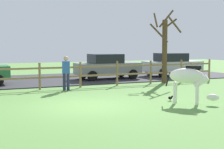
{
  "coord_description": "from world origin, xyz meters",
  "views": [
    {
      "loc": [
        -3.98,
        -11.0,
        2.15
      ],
      "look_at": [
        1.35,
        0.86,
        1.0
      ],
      "focal_mm": 53.2,
      "sensor_mm": 36.0,
      "label": 1
    }
  ],
  "objects_px": {
    "zebra": "(189,79)",
    "bare_tree": "(165,47)",
    "parked_car_grey": "(107,66)",
    "parked_car_silver": "(172,64)",
    "crow_on_grass": "(170,98)",
    "visitor_near_fence": "(66,72)"
  },
  "relations": [
    {
      "from": "crow_on_grass",
      "to": "zebra",
      "type": "bearing_deg",
      "value": -73.68
    },
    {
      "from": "crow_on_grass",
      "to": "visitor_near_fence",
      "type": "relative_size",
      "value": 0.13
    },
    {
      "from": "crow_on_grass",
      "to": "visitor_near_fence",
      "type": "height_order",
      "value": "visitor_near_fence"
    },
    {
      "from": "bare_tree",
      "to": "zebra",
      "type": "distance_m",
      "value": 6.92
    },
    {
      "from": "bare_tree",
      "to": "crow_on_grass",
      "type": "relative_size",
      "value": 19.41
    },
    {
      "from": "parked_car_silver",
      "to": "zebra",
      "type": "bearing_deg",
      "value": -121.33
    },
    {
      "from": "crow_on_grass",
      "to": "parked_car_silver",
      "type": "relative_size",
      "value": 0.05
    },
    {
      "from": "crow_on_grass",
      "to": "parked_car_silver",
      "type": "xyz_separation_m",
      "value": [
        5.91,
        8.51,
        0.72
      ]
    },
    {
      "from": "bare_tree",
      "to": "zebra",
      "type": "height_order",
      "value": "bare_tree"
    },
    {
      "from": "zebra",
      "to": "bare_tree",
      "type": "bearing_deg",
      "value": 64.26
    },
    {
      "from": "parked_car_grey",
      "to": "parked_car_silver",
      "type": "bearing_deg",
      "value": 1.95
    },
    {
      "from": "zebra",
      "to": "crow_on_grass",
      "type": "height_order",
      "value": "zebra"
    },
    {
      "from": "crow_on_grass",
      "to": "parked_car_silver",
      "type": "distance_m",
      "value": 10.39
    },
    {
      "from": "bare_tree",
      "to": "parked_car_silver",
      "type": "xyz_separation_m",
      "value": [
        2.71,
        3.17,
        -1.23
      ]
    },
    {
      "from": "crow_on_grass",
      "to": "parked_car_silver",
      "type": "bearing_deg",
      "value": 55.25
    },
    {
      "from": "bare_tree",
      "to": "zebra",
      "type": "bearing_deg",
      "value": -115.74
    },
    {
      "from": "zebra",
      "to": "parked_car_silver",
      "type": "bearing_deg",
      "value": 58.67
    },
    {
      "from": "bare_tree",
      "to": "crow_on_grass",
      "type": "distance_m",
      "value": 6.53
    },
    {
      "from": "bare_tree",
      "to": "parked_car_silver",
      "type": "distance_m",
      "value": 4.35
    },
    {
      "from": "parked_car_silver",
      "to": "bare_tree",
      "type": "bearing_deg",
      "value": -130.52
    },
    {
      "from": "parked_car_grey",
      "to": "parked_car_silver",
      "type": "xyz_separation_m",
      "value": [
        4.98,
        0.17,
        0.0
      ]
    },
    {
      "from": "parked_car_silver",
      "to": "parked_car_grey",
      "type": "bearing_deg",
      "value": -178.05
    }
  ]
}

